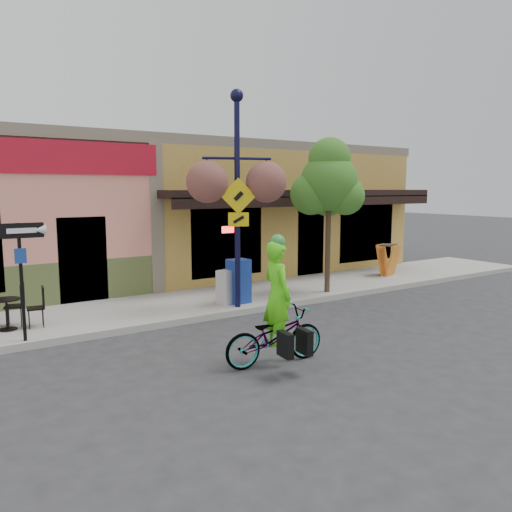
{
  "coord_description": "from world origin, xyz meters",
  "views": [
    {
      "loc": [
        -6.2,
        -9.36,
        3.0
      ],
      "look_at": [
        0.3,
        0.5,
        1.4
      ],
      "focal_mm": 35.0,
      "sensor_mm": 36.0,
      "label": 1
    }
  ],
  "objects_px": {
    "newspaper_box_blue": "(239,281)",
    "bicycle": "(275,336)",
    "street_tree": "(328,215)",
    "cyclist_rider": "(277,310)",
    "newspaper_box_grey": "(226,287)",
    "building": "(139,210)",
    "lamp_post": "(237,201)",
    "one_way_sign": "(22,283)"
  },
  "relations": [
    {
      "from": "bicycle",
      "to": "newspaper_box_grey",
      "type": "relative_size",
      "value": 2.21
    },
    {
      "from": "one_way_sign",
      "to": "newspaper_box_grey",
      "type": "height_order",
      "value": "one_way_sign"
    },
    {
      "from": "street_tree",
      "to": "newspaper_box_blue",
      "type": "bearing_deg",
      "value": 175.75
    },
    {
      "from": "building",
      "to": "one_way_sign",
      "type": "height_order",
      "value": "building"
    },
    {
      "from": "bicycle",
      "to": "newspaper_box_blue",
      "type": "xyz_separation_m",
      "value": [
        1.57,
        3.76,
        0.21
      ]
    },
    {
      "from": "bicycle",
      "to": "lamp_post",
      "type": "relative_size",
      "value": 0.36
    },
    {
      "from": "bicycle",
      "to": "newspaper_box_grey",
      "type": "xyz_separation_m",
      "value": [
        1.26,
        3.83,
        0.08
      ]
    },
    {
      "from": "bicycle",
      "to": "one_way_sign",
      "type": "xyz_separation_m",
      "value": [
        -3.45,
        3.27,
        0.77
      ]
    },
    {
      "from": "cyclist_rider",
      "to": "newspaper_box_grey",
      "type": "height_order",
      "value": "cyclist_rider"
    },
    {
      "from": "lamp_post",
      "to": "street_tree",
      "type": "relative_size",
      "value": 1.2
    },
    {
      "from": "lamp_post",
      "to": "one_way_sign",
      "type": "height_order",
      "value": "lamp_post"
    },
    {
      "from": "building",
      "to": "newspaper_box_grey",
      "type": "distance_m",
      "value": 6.52
    },
    {
      "from": "newspaper_box_grey",
      "to": "street_tree",
      "type": "height_order",
      "value": "street_tree"
    },
    {
      "from": "building",
      "to": "newspaper_box_blue",
      "type": "height_order",
      "value": "building"
    },
    {
      "from": "cyclist_rider",
      "to": "building",
      "type": "bearing_deg",
      "value": -1.82
    },
    {
      "from": "bicycle",
      "to": "cyclist_rider",
      "type": "bearing_deg",
      "value": -84.37
    },
    {
      "from": "one_way_sign",
      "to": "newspaper_box_grey",
      "type": "xyz_separation_m",
      "value": [
        4.71,
        0.55,
        -0.69
      ]
    },
    {
      "from": "lamp_post",
      "to": "bicycle",
      "type": "bearing_deg",
      "value": -91.83
    },
    {
      "from": "newspaper_box_blue",
      "to": "bicycle",
      "type": "bearing_deg",
      "value": -116.18
    },
    {
      "from": "lamp_post",
      "to": "newspaper_box_blue",
      "type": "height_order",
      "value": "lamp_post"
    },
    {
      "from": "building",
      "to": "newspaper_box_grey",
      "type": "xyz_separation_m",
      "value": [
        -0.12,
        -6.3,
        -1.68
      ]
    },
    {
      "from": "cyclist_rider",
      "to": "one_way_sign",
      "type": "relative_size",
      "value": 0.85
    },
    {
      "from": "bicycle",
      "to": "newspaper_box_blue",
      "type": "height_order",
      "value": "newspaper_box_blue"
    },
    {
      "from": "building",
      "to": "lamp_post",
      "type": "xyz_separation_m",
      "value": [
        -0.05,
        -6.73,
        0.47
      ]
    },
    {
      "from": "street_tree",
      "to": "one_way_sign",
      "type": "bearing_deg",
      "value": -177.93
    },
    {
      "from": "one_way_sign",
      "to": "street_tree",
      "type": "xyz_separation_m",
      "value": [
        7.78,
        0.28,
        1.02
      ]
    },
    {
      "from": "building",
      "to": "bicycle",
      "type": "height_order",
      "value": "building"
    },
    {
      "from": "building",
      "to": "cyclist_rider",
      "type": "bearing_deg",
      "value": -97.45
    },
    {
      "from": "building",
      "to": "cyclist_rider",
      "type": "xyz_separation_m",
      "value": [
        -1.32,
        -10.12,
        -1.31
      ]
    },
    {
      "from": "newspaper_box_grey",
      "to": "building",
      "type": "bearing_deg",
      "value": 73.73
    },
    {
      "from": "cyclist_rider",
      "to": "newspaper_box_blue",
      "type": "xyz_separation_m",
      "value": [
        1.52,
        3.76,
        -0.24
      ]
    },
    {
      "from": "bicycle",
      "to": "street_tree",
      "type": "relative_size",
      "value": 0.44
    },
    {
      "from": "cyclist_rider",
      "to": "street_tree",
      "type": "bearing_deg",
      "value": -44.68
    },
    {
      "from": "building",
      "to": "newspaper_box_grey",
      "type": "height_order",
      "value": "building"
    },
    {
      "from": "one_way_sign",
      "to": "newspaper_box_grey",
      "type": "relative_size",
      "value": 2.64
    },
    {
      "from": "newspaper_box_blue",
      "to": "newspaper_box_grey",
      "type": "bearing_deg",
      "value": 164.87
    },
    {
      "from": "cyclist_rider",
      "to": "one_way_sign",
      "type": "xyz_separation_m",
      "value": [
        -3.5,
        3.27,
        0.32
      ]
    },
    {
      "from": "newspaper_box_blue",
      "to": "one_way_sign",
      "type": "bearing_deg",
      "value": -177.94
    },
    {
      "from": "bicycle",
      "to": "lamp_post",
      "type": "bearing_deg",
      "value": -15.67
    },
    {
      "from": "one_way_sign",
      "to": "newspaper_box_blue",
      "type": "height_order",
      "value": "one_way_sign"
    },
    {
      "from": "one_way_sign",
      "to": "street_tree",
      "type": "bearing_deg",
      "value": 2.56
    },
    {
      "from": "newspaper_box_blue",
      "to": "street_tree",
      "type": "relative_size",
      "value": 0.26
    }
  ]
}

